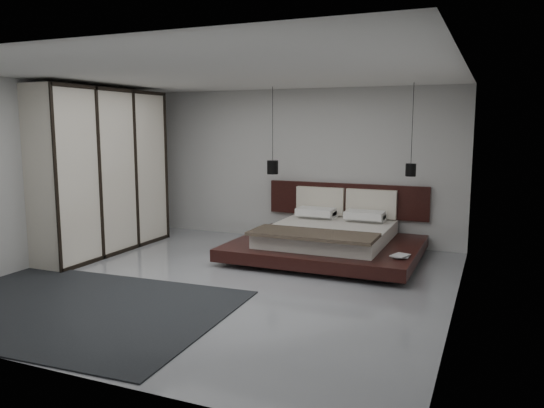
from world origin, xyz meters
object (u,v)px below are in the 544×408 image
at_px(lattice_screen, 151,168).
at_px(wardrobe, 103,172).
at_px(bed, 329,239).
at_px(pendant_left, 273,167).
at_px(pendant_right, 411,169).
at_px(rug, 72,308).

xyz_separation_m(lattice_screen, wardrobe, (0.25, -1.68, 0.07)).
bearing_deg(bed, pendant_left, 158.45).
height_order(pendant_left, pendant_right, same).
bearing_deg(wardrobe, pendant_right, 18.50).
xyz_separation_m(pendant_right, rug, (-3.25, -4.07, -1.43)).
distance_m(pendant_right, rug, 5.40).
bearing_deg(rug, pendant_right, 51.39).
xyz_separation_m(wardrobe, rug, (1.55, -2.46, -1.36)).
bearing_deg(pendant_right, wardrobe, -161.50).
height_order(wardrobe, rug, wardrobe).
height_order(bed, pendant_right, pendant_right).
xyz_separation_m(pendant_left, rug, (-0.85, -4.07, -1.39)).
height_order(bed, rug, bed).
relative_size(pendant_left, wardrobe, 0.55).
bearing_deg(lattice_screen, rug, -66.46).
xyz_separation_m(bed, wardrobe, (-3.61, -1.13, 1.07)).
relative_size(bed, wardrobe, 1.05).
bearing_deg(rug, lattice_screen, 113.54).
distance_m(lattice_screen, rug, 4.70).
bearing_deg(rug, bed, 60.31).
bearing_deg(pendant_left, rug, -101.80).
distance_m(wardrobe, rug, 3.21).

